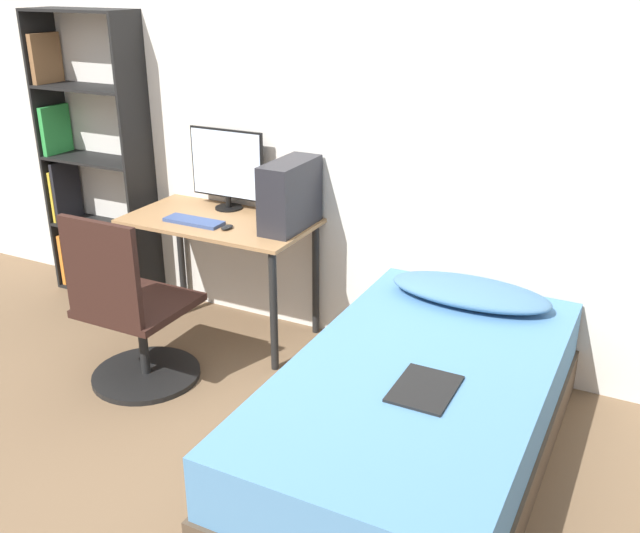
{
  "coord_description": "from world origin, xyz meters",
  "views": [
    {
      "loc": [
        1.98,
        -2.06,
        2.09
      ],
      "look_at": [
        0.5,
        0.82,
        0.75
      ],
      "focal_mm": 40.0,
      "sensor_mm": 36.0,
      "label": 1
    }
  ],
  "objects_px": {
    "pc_tower": "(290,195)",
    "monitor": "(227,167)",
    "office_chair": "(132,323)",
    "keyboard": "(194,221)",
    "bed": "(417,417)",
    "bookshelf": "(87,164)"
  },
  "relations": [
    {
      "from": "bookshelf",
      "to": "office_chair",
      "type": "distance_m",
      "value": 1.5
    },
    {
      "from": "bookshelf",
      "to": "monitor",
      "type": "relative_size",
      "value": 3.73
    },
    {
      "from": "keyboard",
      "to": "pc_tower",
      "type": "xyz_separation_m",
      "value": [
        0.54,
        0.18,
        0.18
      ]
    },
    {
      "from": "office_chair",
      "to": "keyboard",
      "type": "xyz_separation_m",
      "value": [
        -0.01,
        0.61,
        0.38
      ]
    },
    {
      "from": "office_chair",
      "to": "monitor",
      "type": "xyz_separation_m",
      "value": [
        0.01,
        0.93,
        0.64
      ]
    },
    {
      "from": "bookshelf",
      "to": "monitor",
      "type": "xyz_separation_m",
      "value": [
        1.1,
        0.04,
        0.1
      ]
    },
    {
      "from": "monitor",
      "to": "keyboard",
      "type": "xyz_separation_m",
      "value": [
        -0.03,
        -0.32,
        -0.25
      ]
    },
    {
      "from": "office_chair",
      "to": "monitor",
      "type": "distance_m",
      "value": 1.13
    },
    {
      "from": "keyboard",
      "to": "bed",
      "type": "bearing_deg",
      "value": -19.67
    },
    {
      "from": "bed",
      "to": "keyboard",
      "type": "distance_m",
      "value": 1.78
    },
    {
      "from": "bookshelf",
      "to": "keyboard",
      "type": "xyz_separation_m",
      "value": [
        1.07,
        -0.28,
        -0.15
      ]
    },
    {
      "from": "bookshelf",
      "to": "bed",
      "type": "bearing_deg",
      "value": -17.71
    },
    {
      "from": "bookshelf",
      "to": "keyboard",
      "type": "relative_size",
      "value": 5.21
    },
    {
      "from": "office_chair",
      "to": "keyboard",
      "type": "distance_m",
      "value": 0.72
    },
    {
      "from": "pc_tower",
      "to": "monitor",
      "type": "bearing_deg",
      "value": 164.88
    },
    {
      "from": "office_chair",
      "to": "monitor",
      "type": "relative_size",
      "value": 1.96
    },
    {
      "from": "bed",
      "to": "monitor",
      "type": "height_order",
      "value": "monitor"
    },
    {
      "from": "office_chair",
      "to": "bed",
      "type": "bearing_deg",
      "value": 1.11
    },
    {
      "from": "bookshelf",
      "to": "pc_tower",
      "type": "relative_size",
      "value": 4.32
    },
    {
      "from": "office_chair",
      "to": "monitor",
      "type": "bearing_deg",
      "value": 89.15
    },
    {
      "from": "bookshelf",
      "to": "pc_tower",
      "type": "bearing_deg",
      "value": -3.41
    },
    {
      "from": "bed",
      "to": "monitor",
      "type": "relative_size",
      "value": 3.94
    }
  ]
}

